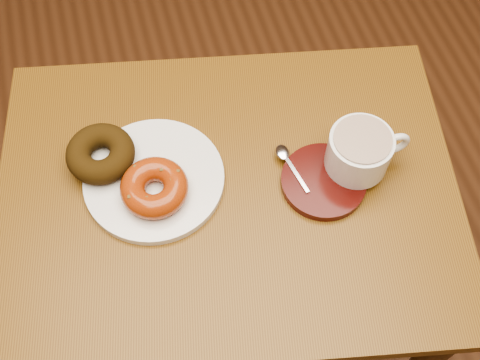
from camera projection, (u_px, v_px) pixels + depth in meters
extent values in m
cube|color=brown|center=(228.00, 193.00, 0.96)|extent=(0.82, 0.68, 0.03)
cylinder|color=#402712|center=(80.00, 182.00, 1.36)|extent=(0.04, 0.04, 0.65)
cylinder|color=#402712|center=(366.00, 164.00, 1.38)|extent=(0.04, 0.04, 0.65)
cylinder|color=white|center=(154.00, 179.00, 0.95)|extent=(0.23, 0.23, 0.01)
torus|color=#32200A|center=(100.00, 154.00, 0.94)|extent=(0.13, 0.13, 0.04)
torus|color=#9B3910|center=(154.00, 188.00, 0.91)|extent=(0.11, 0.11, 0.04)
cube|color=brown|center=(175.00, 177.00, 0.90)|extent=(0.01, 0.00, 0.00)
cube|color=brown|center=(171.00, 171.00, 0.91)|extent=(0.01, 0.01, 0.00)
cube|color=brown|center=(165.00, 166.00, 0.91)|extent=(0.01, 0.01, 0.00)
cube|color=brown|center=(157.00, 164.00, 0.91)|extent=(0.01, 0.01, 0.00)
cube|color=brown|center=(149.00, 164.00, 0.91)|extent=(0.00, 0.01, 0.00)
cube|color=brown|center=(141.00, 167.00, 0.91)|extent=(0.01, 0.01, 0.00)
cube|color=brown|center=(135.00, 173.00, 0.90)|extent=(0.01, 0.01, 0.00)
cube|color=brown|center=(131.00, 180.00, 0.90)|extent=(0.01, 0.01, 0.00)
cube|color=brown|center=(131.00, 187.00, 0.89)|extent=(0.01, 0.00, 0.00)
cube|color=brown|center=(134.00, 194.00, 0.89)|extent=(0.01, 0.01, 0.00)
cube|color=brown|center=(140.00, 199.00, 0.88)|extent=(0.01, 0.01, 0.00)
cube|color=brown|center=(149.00, 202.00, 0.88)|extent=(0.01, 0.01, 0.00)
cube|color=brown|center=(157.00, 201.00, 0.88)|extent=(0.00, 0.01, 0.00)
cube|color=brown|center=(165.00, 198.00, 0.88)|extent=(0.01, 0.01, 0.00)
cube|color=brown|center=(172.00, 192.00, 0.89)|extent=(0.01, 0.01, 0.00)
cube|color=brown|center=(175.00, 185.00, 0.89)|extent=(0.01, 0.01, 0.00)
cylinder|color=#380A07|center=(323.00, 181.00, 0.94)|extent=(0.17, 0.17, 0.01)
cylinder|color=white|center=(359.00, 152.00, 0.92)|extent=(0.10, 0.10, 0.07)
cylinder|color=brown|center=(363.00, 139.00, 0.89)|extent=(0.09, 0.09, 0.00)
torus|color=white|center=(395.00, 143.00, 0.93)|extent=(0.05, 0.01, 0.05)
ellipsoid|color=silver|center=(282.00, 152.00, 0.96)|extent=(0.02, 0.03, 0.01)
cube|color=silver|center=(296.00, 173.00, 0.94)|extent=(0.02, 0.08, 0.00)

